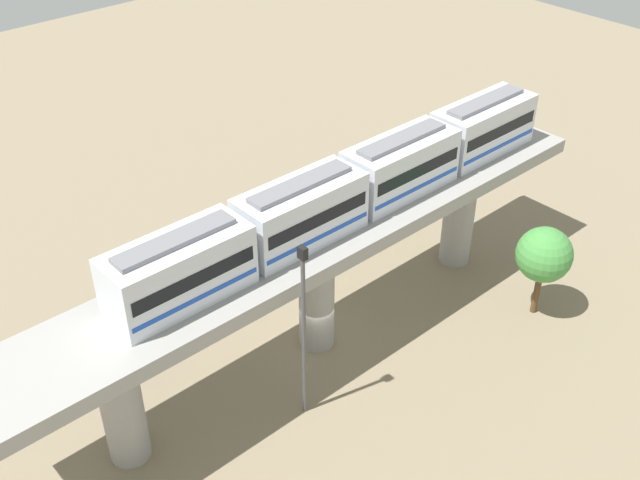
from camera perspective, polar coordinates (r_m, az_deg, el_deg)
The scene contains 8 objects.
ground_plane at distance 43.04m, azimuth -0.25°, elevation -7.49°, with size 120.00×120.00×0.00m, color #84755B.
viaduct at distance 39.44m, azimuth -0.27°, elevation -1.28°, with size 5.20×35.80×7.31m.
train at distance 39.17m, azimuth 2.45°, elevation 3.84°, with size 2.64×27.45×3.24m.
parked_car_blue at distance 43.05m, azimuth -14.47°, elevation -7.52°, with size 2.18×4.35×1.76m.
parked_car_yellow at distance 52.88m, azimuth -3.27°, elevation 2.38°, with size 2.42×4.42×1.76m.
parked_car_black at distance 54.23m, azimuth 3.15°, elevation 3.28°, with size 2.24×4.37×1.76m.
tree_near_viaduct at distance 44.36m, azimuth 16.17°, elevation -1.08°, with size 3.14×3.14×5.58m.
signal_post at distance 35.62m, azimuth -1.21°, elevation -6.39°, with size 0.44×0.28×9.91m.
Camera 1 is at (-23.96, 21.25, 28.75)m, focal length 43.48 mm.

